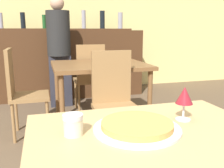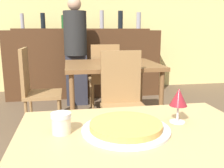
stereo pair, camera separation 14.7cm
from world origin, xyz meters
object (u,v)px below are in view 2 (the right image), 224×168
(chair_far_side_back, at_px, (104,74))
(wine_glass, at_px, (179,98))
(chair_far_side_front, at_px, (123,97))
(pizza_tray, at_px, (126,127))
(person_standing, at_px, (76,48))
(chair_far_side_left, at_px, (35,86))
(cheese_shaker, at_px, (61,123))

(chair_far_side_back, height_order, wine_glass, chair_far_side_back)
(chair_far_side_front, distance_m, pizza_tray, 1.27)
(person_standing, xyz_separation_m, wine_glass, (0.37, -2.80, -0.03))
(chair_far_side_front, bearing_deg, pizza_tray, -101.96)
(chair_far_side_front, bearing_deg, chair_far_side_left, 145.00)
(chair_far_side_front, xyz_separation_m, chair_far_side_left, (-0.86, 0.60, 0.00))
(chair_far_side_left, distance_m, person_standing, 1.20)
(pizza_tray, height_order, person_standing, person_standing)
(wine_glass, bearing_deg, person_standing, 97.43)
(chair_far_side_front, bearing_deg, cheese_shaker, -113.56)
(chair_far_side_left, bearing_deg, chair_far_side_front, -125.00)
(chair_far_side_back, bearing_deg, chair_far_side_front, 90.00)
(pizza_tray, relative_size, cheese_shaker, 4.29)
(pizza_tray, distance_m, person_standing, 2.87)
(chair_far_side_front, relative_size, chair_far_side_back, 1.00)
(chair_far_side_back, distance_m, cheese_shaker, 2.47)
(person_standing, bearing_deg, chair_far_side_left, -115.19)
(chair_far_side_back, relative_size, chair_far_side_left, 1.00)
(chair_far_side_front, height_order, wine_glass, chair_far_side_front)
(chair_far_side_front, xyz_separation_m, pizza_tray, (-0.26, -1.22, 0.21))
(chair_far_side_left, height_order, pizza_tray, chair_far_side_left)
(cheese_shaker, distance_m, person_standing, 2.84)
(chair_far_side_left, xyz_separation_m, cheese_shaker, (0.34, -1.80, 0.23))
(chair_far_side_left, bearing_deg, person_standing, -25.19)
(chair_far_side_back, height_order, chair_far_side_left, same)
(chair_far_side_left, relative_size, wine_glass, 6.00)
(chair_far_side_front, height_order, pizza_tray, chair_far_side_front)
(pizza_tray, xyz_separation_m, cheese_shaker, (-0.26, 0.02, 0.03))
(chair_far_side_back, xyz_separation_m, pizza_tray, (-0.26, -2.42, 0.21))
(pizza_tray, bearing_deg, wine_glass, 12.77)
(chair_far_side_front, relative_size, wine_glass, 6.00)
(chair_far_side_left, relative_size, cheese_shaker, 11.09)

